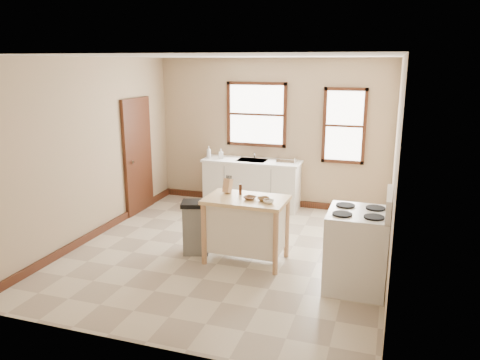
{
  "coord_description": "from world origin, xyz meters",
  "views": [
    {
      "loc": [
        2.18,
        -6.09,
        2.74
      ],
      "look_at": [
        0.05,
        0.4,
        0.99
      ],
      "focal_mm": 35.0,
      "sensor_mm": 36.0,
      "label": 1
    }
  ],
  "objects_px": {
    "bowl_c": "(269,202)",
    "soap_bottle_b": "(221,154)",
    "knife_block": "(228,186)",
    "bowl_b": "(263,199)",
    "kitchen_island": "(246,230)",
    "bowl_a": "(250,198)",
    "soap_bottle_a": "(209,152)",
    "trash_bin": "(196,227)",
    "pepper_grinder": "(240,189)",
    "dish_rack": "(287,160)",
    "gas_stove": "(357,239)"
  },
  "relations": [
    {
      "from": "bowl_a",
      "to": "knife_block",
      "type": "bearing_deg",
      "value": 152.98
    },
    {
      "from": "soap_bottle_b",
      "to": "kitchen_island",
      "type": "height_order",
      "value": "soap_bottle_b"
    },
    {
      "from": "kitchen_island",
      "to": "knife_block",
      "type": "distance_m",
      "value": 0.66
    },
    {
      "from": "dish_rack",
      "to": "bowl_b",
      "type": "relative_size",
      "value": 2.19
    },
    {
      "from": "bowl_a",
      "to": "gas_stove",
      "type": "height_order",
      "value": "gas_stove"
    },
    {
      "from": "soap_bottle_b",
      "to": "kitchen_island",
      "type": "bearing_deg",
      "value": -83.82
    },
    {
      "from": "bowl_c",
      "to": "trash_bin",
      "type": "height_order",
      "value": "bowl_c"
    },
    {
      "from": "soap_bottle_b",
      "to": "bowl_c",
      "type": "distance_m",
      "value": 2.98
    },
    {
      "from": "soap_bottle_a",
      "to": "pepper_grinder",
      "type": "xyz_separation_m",
      "value": [
        1.35,
        -2.18,
        -0.05
      ]
    },
    {
      "from": "soap_bottle_b",
      "to": "knife_block",
      "type": "distance_m",
      "value": 2.4
    },
    {
      "from": "soap_bottle_b",
      "to": "gas_stove",
      "type": "relative_size",
      "value": 0.15
    },
    {
      "from": "bowl_b",
      "to": "knife_block",
      "type": "bearing_deg",
      "value": 161.29
    },
    {
      "from": "soap_bottle_a",
      "to": "dish_rack",
      "type": "xyz_separation_m",
      "value": [
        1.5,
        0.12,
        -0.07
      ]
    },
    {
      "from": "knife_block",
      "to": "bowl_b",
      "type": "bearing_deg",
      "value": -6.64
    },
    {
      "from": "pepper_grinder",
      "to": "bowl_c",
      "type": "distance_m",
      "value": 0.56
    },
    {
      "from": "dish_rack",
      "to": "gas_stove",
      "type": "height_order",
      "value": "gas_stove"
    },
    {
      "from": "pepper_grinder",
      "to": "gas_stove",
      "type": "relative_size",
      "value": 0.12
    },
    {
      "from": "soap_bottle_a",
      "to": "bowl_b",
      "type": "xyz_separation_m",
      "value": [
        1.74,
        -2.37,
        -0.1
      ]
    },
    {
      "from": "knife_block",
      "to": "bowl_a",
      "type": "bearing_deg",
      "value": -14.95
    },
    {
      "from": "kitchen_island",
      "to": "bowl_b",
      "type": "height_order",
      "value": "bowl_b"
    },
    {
      "from": "kitchen_island",
      "to": "bowl_a",
      "type": "height_order",
      "value": "bowl_a"
    },
    {
      "from": "pepper_grinder",
      "to": "bowl_c",
      "type": "height_order",
      "value": "pepper_grinder"
    },
    {
      "from": "kitchen_island",
      "to": "trash_bin",
      "type": "relative_size",
      "value": 1.43
    },
    {
      "from": "knife_block",
      "to": "bowl_b",
      "type": "relative_size",
      "value": 1.19
    },
    {
      "from": "bowl_b",
      "to": "soap_bottle_a",
      "type": "bearing_deg",
      "value": 126.3
    },
    {
      "from": "soap_bottle_b",
      "to": "pepper_grinder",
      "type": "xyz_separation_m",
      "value": [
        1.12,
        -2.23,
        -0.03
      ]
    },
    {
      "from": "bowl_c",
      "to": "gas_stove",
      "type": "xyz_separation_m",
      "value": [
        1.18,
        -0.2,
        -0.31
      ]
    },
    {
      "from": "kitchen_island",
      "to": "soap_bottle_a",
      "type": "bearing_deg",
      "value": 123.68
    },
    {
      "from": "kitchen_island",
      "to": "trash_bin",
      "type": "distance_m",
      "value": 0.77
    },
    {
      "from": "pepper_grinder",
      "to": "bowl_b",
      "type": "xyz_separation_m",
      "value": [
        0.39,
        -0.19,
        -0.05
      ]
    },
    {
      "from": "bowl_c",
      "to": "soap_bottle_b",
      "type": "bearing_deg",
      "value": 122.63
    },
    {
      "from": "knife_block",
      "to": "trash_bin",
      "type": "height_order",
      "value": "knife_block"
    },
    {
      "from": "bowl_b",
      "to": "gas_stove",
      "type": "xyz_separation_m",
      "value": [
        1.28,
        -0.3,
        -0.31
      ]
    },
    {
      "from": "pepper_grinder",
      "to": "trash_bin",
      "type": "distance_m",
      "value": 0.88
    },
    {
      "from": "bowl_a",
      "to": "trash_bin",
      "type": "distance_m",
      "value": 1.0
    },
    {
      "from": "pepper_grinder",
      "to": "bowl_c",
      "type": "bearing_deg",
      "value": -30.04
    },
    {
      "from": "knife_block",
      "to": "bowl_a",
      "type": "xyz_separation_m",
      "value": [
        0.39,
        -0.2,
        -0.08
      ]
    },
    {
      "from": "knife_block",
      "to": "bowl_c",
      "type": "relative_size",
      "value": 1.36
    },
    {
      "from": "soap_bottle_a",
      "to": "bowl_b",
      "type": "bearing_deg",
      "value": -74.17
    },
    {
      "from": "dish_rack",
      "to": "pepper_grinder",
      "type": "height_order",
      "value": "pepper_grinder"
    },
    {
      "from": "dish_rack",
      "to": "bowl_c",
      "type": "xyz_separation_m",
      "value": [
        0.34,
        -2.58,
        -0.03
      ]
    },
    {
      "from": "soap_bottle_a",
      "to": "trash_bin",
      "type": "xyz_separation_m",
      "value": [
        0.72,
        -2.3,
        -0.65
      ]
    },
    {
      "from": "kitchen_island",
      "to": "bowl_c",
      "type": "distance_m",
      "value": 0.61
    },
    {
      "from": "knife_block",
      "to": "bowl_a",
      "type": "distance_m",
      "value": 0.44
    },
    {
      "from": "dish_rack",
      "to": "kitchen_island",
      "type": "height_order",
      "value": "dish_rack"
    },
    {
      "from": "kitchen_island",
      "to": "pepper_grinder",
      "type": "relative_size",
      "value": 7.45
    },
    {
      "from": "dish_rack",
      "to": "soap_bottle_b",
      "type": "bearing_deg",
      "value": -165.22
    },
    {
      "from": "soap_bottle_b",
      "to": "bowl_c",
      "type": "bearing_deg",
      "value": -79.01
    },
    {
      "from": "kitchen_island",
      "to": "knife_block",
      "type": "relative_size",
      "value": 5.58
    },
    {
      "from": "soap_bottle_a",
      "to": "bowl_a",
      "type": "xyz_separation_m",
      "value": [
        1.55,
        -2.37,
        -0.1
      ]
    }
  ]
}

